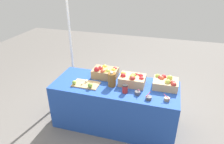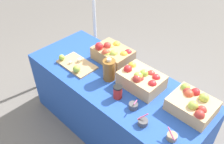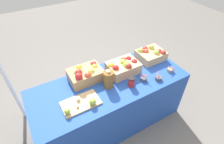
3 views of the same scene
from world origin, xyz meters
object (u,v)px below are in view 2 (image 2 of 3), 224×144
Objects in this scene: apple_crate_middle at (141,79)px; cutting_board_front at (75,64)px; apple_crate_right at (112,53)px; coffee_cup at (118,92)px; sample_bowl_near at (143,122)px; cider_jug at (109,70)px; apple_crate_left at (193,104)px; sample_bowl_far at (172,137)px; sample_bowl_mid at (133,106)px.

apple_crate_middle is 0.71m from cutting_board_front.
coffee_cup is at bearing -40.88° from apple_crate_right.
cider_jug is at bearing 160.19° from sample_bowl_near.
apple_crate_middle is (-0.48, -0.06, 0.01)m from apple_crate_left.
coffee_cup is at bearing -2.13° from cutting_board_front.
apple_crate_right is (-0.47, 0.11, 0.00)m from apple_crate_middle.
cutting_board_front is (-0.67, -0.23, -0.06)m from apple_crate_middle.
coffee_cup is (-0.58, 0.04, 0.04)m from sample_bowl_far.
coffee_cup is (0.23, -0.13, -0.04)m from cider_jug.
cutting_board_front is 4.01× the size of sample_bowl_near.
apple_crate_middle reaches higher than coffee_cup.
apple_crate_right reaches higher than apple_crate_middle.
apple_crate_middle is at bearing 19.11° from cutting_board_front.
cider_jug is (-0.28, -0.13, 0.02)m from apple_crate_middle.
sample_bowl_near is 0.18m from sample_bowl_mid.
coffee_cup is at bearing 166.95° from sample_bowl_near.
coffee_cup is at bearing 179.28° from sample_bowl_mid.
apple_crate_left is at bearing 13.51° from cider_jug.
cutting_board_front is 1.19m from sample_bowl_far.
apple_crate_right is 0.55m from coffee_cup.
cider_jug is 1.89× the size of coffee_cup.
apple_crate_left reaches higher than cutting_board_front.
apple_crate_middle is 0.96× the size of cutting_board_front.
apple_crate_middle is 0.48m from apple_crate_right.
sample_bowl_near is at bearing -116.47° from apple_crate_left.
sample_bowl_mid is at bearing -1.81° from cutting_board_front.
apple_crate_middle is 3.92× the size of sample_bowl_far.
apple_crate_middle reaches higher than sample_bowl_mid.
cutting_board_front is 0.41m from cider_jug.
coffee_cup is at bearing -28.88° from cider_jug.
apple_crate_middle is 0.26m from coffee_cup.
apple_crate_right is at bearing 167.39° from apple_crate_middle.
apple_crate_left is 3.58× the size of sample_bowl_near.
apple_crate_middle is 3.87× the size of sample_bowl_near.
sample_bowl_far is (0.40, -0.03, -0.00)m from sample_bowl_mid.
sample_bowl_mid is 1.00× the size of sample_bowl_far.
apple_crate_left reaches higher than sample_bowl_near.
apple_crate_middle is 0.31m from cider_jug.
apple_crate_left is 0.95m from apple_crate_right.
cider_jug is (0.38, 0.10, 0.08)m from cutting_board_front.
sample_bowl_far is (0.24, 0.04, -0.00)m from sample_bowl_near.
apple_crate_left is 0.89× the size of cutting_board_front.
sample_bowl_far is (0.04, -0.35, -0.05)m from apple_crate_left.
apple_crate_right is 3.18× the size of coffee_cup.
sample_bowl_far is at bearing -28.88° from apple_crate_middle.
apple_crate_left is 0.91× the size of apple_crate_right.
sample_bowl_far reaches higher than cutting_board_front.
apple_crate_middle reaches higher than apple_crate_left.
apple_crate_middle is at bearing 77.82° from coffee_cup.
cider_jug reaches higher than sample_bowl_far.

